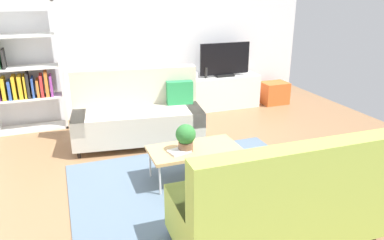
{
  "coord_description": "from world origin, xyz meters",
  "views": [
    {
      "loc": [
        -1.48,
        -3.85,
        2.25
      ],
      "look_at": [
        0.04,
        0.29,
        0.65
      ],
      "focal_mm": 34.23,
      "sensor_mm": 36.0,
      "label": 1
    }
  ],
  "objects_px": {
    "tv_console": "(223,92)",
    "bookshelf": "(23,72)",
    "tv": "(225,60)",
    "table_book_0": "(179,151)",
    "coffee_table": "(194,150)",
    "vase_0": "(195,75)",
    "couch_green": "(280,203)",
    "potted_plant": "(186,137)",
    "storage_trunk": "(274,93)",
    "bottle_0": "(206,73)",
    "couch_beige": "(138,114)"
  },
  "relations": [
    {
      "from": "couch_green",
      "to": "tv_console",
      "type": "xyz_separation_m",
      "value": [
        1.27,
        3.94,
        -0.12
      ]
    },
    {
      "from": "couch_green",
      "to": "storage_trunk",
      "type": "height_order",
      "value": "couch_green"
    },
    {
      "from": "potted_plant",
      "to": "couch_green",
      "type": "bearing_deg",
      "value": -73.74
    },
    {
      "from": "bookshelf",
      "to": "storage_trunk",
      "type": "xyz_separation_m",
      "value": [
        4.63,
        -0.12,
        -0.76
      ]
    },
    {
      "from": "tv",
      "to": "table_book_0",
      "type": "height_order",
      "value": "tv"
    },
    {
      "from": "storage_trunk",
      "to": "table_book_0",
      "type": "distance_m",
      "value": 3.79
    },
    {
      "from": "couch_green",
      "to": "vase_0",
      "type": "relative_size",
      "value": 15.12
    },
    {
      "from": "storage_trunk",
      "to": "couch_green",
      "type": "bearing_deg",
      "value": -121.71
    },
    {
      "from": "tv",
      "to": "couch_green",
      "type": "bearing_deg",
      "value": -107.97
    },
    {
      "from": "tv",
      "to": "table_book_0",
      "type": "distance_m",
      "value": 3.15
    },
    {
      "from": "tv_console",
      "to": "bookshelf",
      "type": "bearing_deg",
      "value": 179.68
    },
    {
      "from": "potted_plant",
      "to": "tv_console",
      "type": "bearing_deg",
      "value": 56.69
    },
    {
      "from": "storage_trunk",
      "to": "potted_plant",
      "type": "bearing_deg",
      "value": -138.58
    },
    {
      "from": "potted_plant",
      "to": "bookshelf",
      "type": "bearing_deg",
      "value": 125.9
    },
    {
      "from": "coffee_table",
      "to": "bottle_0",
      "type": "height_order",
      "value": "bottle_0"
    },
    {
      "from": "bookshelf",
      "to": "storage_trunk",
      "type": "bearing_deg",
      "value": -1.48
    },
    {
      "from": "bookshelf",
      "to": "table_book_0",
      "type": "bearing_deg",
      "value": -55.69
    },
    {
      "from": "bookshelf",
      "to": "coffee_table",
      "type": "bearing_deg",
      "value": -52.04
    },
    {
      "from": "coffee_table",
      "to": "bookshelf",
      "type": "height_order",
      "value": "bookshelf"
    },
    {
      "from": "couch_beige",
      "to": "storage_trunk",
      "type": "relative_size",
      "value": 3.83
    },
    {
      "from": "coffee_table",
      "to": "tv_console",
      "type": "bearing_deg",
      "value": 58.28
    },
    {
      "from": "vase_0",
      "to": "bottle_0",
      "type": "height_order",
      "value": "bottle_0"
    },
    {
      "from": "tv",
      "to": "table_book_0",
      "type": "relative_size",
      "value": 4.17
    },
    {
      "from": "tv",
      "to": "bookshelf",
      "type": "bearing_deg",
      "value": 179.35
    },
    {
      "from": "coffee_table",
      "to": "vase_0",
      "type": "xyz_separation_m",
      "value": [
        0.98,
        2.57,
        0.31
      ]
    },
    {
      "from": "couch_beige",
      "to": "potted_plant",
      "type": "xyz_separation_m",
      "value": [
        0.26,
        -1.45,
        0.16
      ]
    },
    {
      "from": "couch_beige",
      "to": "bookshelf",
      "type": "relative_size",
      "value": 0.95
    },
    {
      "from": "bookshelf",
      "to": "bottle_0",
      "type": "distance_m",
      "value": 3.15
    },
    {
      "from": "couch_green",
      "to": "potted_plant",
      "type": "height_order",
      "value": "couch_green"
    },
    {
      "from": "vase_0",
      "to": "tv_console",
      "type": "bearing_deg",
      "value": -4.93
    },
    {
      "from": "bottle_0",
      "to": "table_book_0",
      "type": "bearing_deg",
      "value": -118.46
    },
    {
      "from": "tv_console",
      "to": "tv",
      "type": "relative_size",
      "value": 1.4
    },
    {
      "from": "table_book_0",
      "to": "bottle_0",
      "type": "height_order",
      "value": "bottle_0"
    },
    {
      "from": "bookshelf",
      "to": "storage_trunk",
      "type": "distance_m",
      "value": 4.7
    },
    {
      "from": "vase_0",
      "to": "bookshelf",
      "type": "bearing_deg",
      "value": -179.42
    },
    {
      "from": "storage_trunk",
      "to": "coffee_table",
      "type": "bearing_deg",
      "value": -137.7
    },
    {
      "from": "bookshelf",
      "to": "table_book_0",
      "type": "height_order",
      "value": "bookshelf"
    },
    {
      "from": "couch_green",
      "to": "bottle_0",
      "type": "xyz_separation_m",
      "value": [
        0.88,
        3.9,
        0.3
      ]
    },
    {
      "from": "potted_plant",
      "to": "vase_0",
      "type": "relative_size",
      "value": 2.61
    },
    {
      "from": "couch_beige",
      "to": "storage_trunk",
      "type": "xyz_separation_m",
      "value": [
        3.03,
        1.0,
        -0.22
      ]
    },
    {
      "from": "tv_console",
      "to": "bookshelf",
      "type": "relative_size",
      "value": 0.67
    },
    {
      "from": "storage_trunk",
      "to": "vase_0",
      "type": "xyz_separation_m",
      "value": [
        -1.68,
        0.15,
        0.48
      ]
    },
    {
      "from": "tv_console",
      "to": "bottle_0",
      "type": "bearing_deg",
      "value": -174.19
    },
    {
      "from": "storage_trunk",
      "to": "vase_0",
      "type": "distance_m",
      "value": 1.75
    },
    {
      "from": "couch_green",
      "to": "potted_plant",
      "type": "relative_size",
      "value": 5.8
    },
    {
      "from": "couch_green",
      "to": "coffee_table",
      "type": "bearing_deg",
      "value": 102.41
    },
    {
      "from": "vase_0",
      "to": "tv",
      "type": "bearing_deg",
      "value": -6.88
    },
    {
      "from": "couch_green",
      "to": "table_book_0",
      "type": "relative_size",
      "value": 7.98
    },
    {
      "from": "coffee_table",
      "to": "vase_0",
      "type": "distance_m",
      "value": 2.76
    },
    {
      "from": "couch_green",
      "to": "tv",
      "type": "relative_size",
      "value": 1.92
    }
  ]
}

